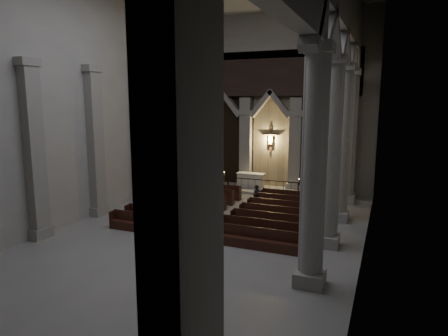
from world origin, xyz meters
name	(u,v)px	position (x,y,z in m)	size (l,w,h in m)	color
room	(196,67)	(0.00, 0.00, 7.60)	(24.00, 24.10, 12.00)	gray
sanctuary_wall	(271,94)	(0.00, 11.54, 6.62)	(14.00, 0.77, 12.00)	gray
right_arcade	(335,60)	(5.50, 1.33, 7.83)	(1.00, 24.00, 12.00)	gray
left_pilasters	(119,141)	(-6.75, 3.50, 3.91)	(0.60, 13.00, 8.03)	gray
sanctuary_step	(265,190)	(0.00, 10.60, 0.07)	(8.50, 2.60, 0.15)	gray
altar	(251,180)	(-1.15, 10.82, 0.65)	(1.97, 0.79, 1.00)	beige
altar_rail	(262,184)	(0.00, 9.79, 0.66)	(5.03, 0.09, 0.99)	black
candle_stand_left	(224,185)	(-2.73, 9.77, 0.35)	(0.22, 0.22, 1.29)	#9D6330
candle_stand_right	(299,193)	(2.55, 9.49, 0.35)	(0.21, 0.21, 1.27)	#9D6330
pews	(229,212)	(0.00, 3.75, 0.29)	(9.43, 7.89, 0.90)	black
worshipper	(257,196)	(0.73, 6.44, 0.65)	(0.48, 0.31, 1.31)	black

